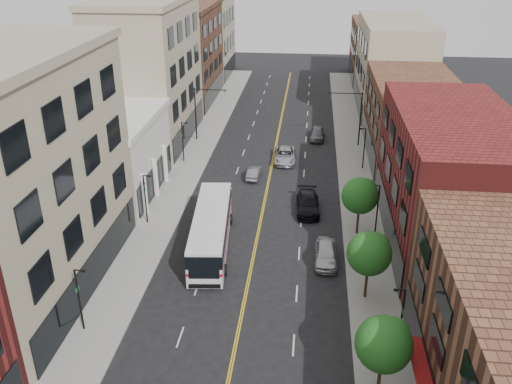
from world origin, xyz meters
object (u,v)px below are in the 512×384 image
(car_parked_far, at_px, (326,254))
(car_lane_c, at_px, (317,134))
(city_bus, at_px, (211,228))
(car_lane_a, at_px, (308,204))
(car_lane_behind, at_px, (254,173))
(car_lane_b, at_px, (285,155))

(car_parked_far, distance_m, car_lane_c, 31.31)
(car_parked_far, bearing_deg, city_bus, 172.86)
(car_parked_far, distance_m, car_lane_a, 9.63)
(car_parked_far, distance_m, car_lane_behind, 19.05)
(car_lane_behind, xyz_separation_m, car_lane_c, (7.30, 14.06, 0.18))
(car_lane_b, height_order, car_lane_c, car_lane_c)
(city_bus, xyz_separation_m, car_lane_c, (9.41, 30.00, -1.19))
(car_lane_a, bearing_deg, car_lane_b, 100.45)
(car_parked_far, relative_size, car_lane_a, 0.85)
(car_parked_far, bearing_deg, car_lane_c, 91.57)
(car_lane_a, bearing_deg, car_lane_behind, 126.76)
(car_lane_b, bearing_deg, city_bus, -106.25)
(car_parked_far, distance_m, car_lane_b, 23.19)
(car_parked_far, bearing_deg, car_lane_a, 100.39)
(city_bus, height_order, car_lane_a, city_bus)
(car_lane_a, relative_size, car_lane_b, 0.99)
(car_lane_behind, distance_m, car_lane_a, 10.06)
(car_lane_c, bearing_deg, car_lane_a, -90.06)
(car_parked_far, relative_size, car_lane_c, 1.01)
(city_bus, bearing_deg, car_lane_behind, 77.12)
(car_lane_behind, bearing_deg, city_bus, 84.60)
(car_parked_far, height_order, car_lane_behind, car_parked_far)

